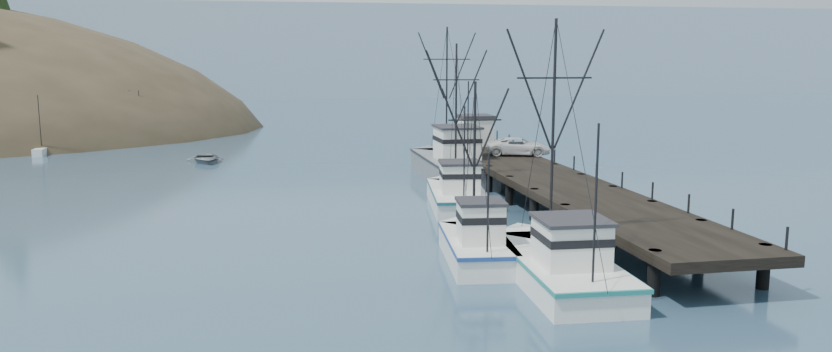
{
  "coord_description": "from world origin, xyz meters",
  "views": [
    {
      "loc": [
        -4.15,
        -31.99,
        10.06
      ],
      "look_at": [
        4.53,
        14.19,
        2.5
      ],
      "focal_mm": 32.0,
      "sensor_mm": 36.0,
      "label": 1
    }
  ],
  "objects_px": {
    "trawler_near": "(557,263)",
    "pier_shed": "(475,130)",
    "motorboat": "(206,162)",
    "pier": "(546,179)",
    "trawler_mid": "(476,244)",
    "trawler_far": "(457,194)",
    "work_vessel": "(450,164)",
    "pickup_truck": "(519,146)"
  },
  "relations": [
    {
      "from": "trawler_far",
      "to": "pier_shed",
      "type": "relative_size",
      "value": 3.54
    },
    {
      "from": "trawler_near",
      "to": "pier_shed",
      "type": "xyz_separation_m",
      "value": [
        5.66,
        35.25,
        2.6
      ]
    },
    {
      "from": "pier",
      "to": "trawler_mid",
      "type": "xyz_separation_m",
      "value": [
        -8.56,
        -13.18,
        -0.87
      ]
    },
    {
      "from": "trawler_mid",
      "to": "pickup_truck",
      "type": "xyz_separation_m",
      "value": [
        10.06,
        23.51,
        1.92
      ]
    },
    {
      "from": "trawler_near",
      "to": "trawler_mid",
      "type": "height_order",
      "value": "trawler_near"
    },
    {
      "from": "work_vessel",
      "to": "pier_shed",
      "type": "bearing_deg",
      "value": 58.75
    },
    {
      "from": "pier",
      "to": "trawler_far",
      "type": "distance_m",
      "value": 6.32
    },
    {
      "from": "trawler_far",
      "to": "pier_shed",
      "type": "bearing_deg",
      "value": 71.21
    },
    {
      "from": "pier",
      "to": "trawler_near",
      "type": "bearing_deg",
      "value": -108.76
    },
    {
      "from": "pier",
      "to": "trawler_mid",
      "type": "distance_m",
      "value": 15.74
    },
    {
      "from": "trawler_mid",
      "to": "pickup_truck",
      "type": "distance_m",
      "value": 25.64
    },
    {
      "from": "motorboat",
      "to": "trawler_near",
      "type": "bearing_deg",
      "value": -74.75
    },
    {
      "from": "pier",
      "to": "pier_shed",
      "type": "distance_m",
      "value": 18.08
    },
    {
      "from": "motorboat",
      "to": "pier",
      "type": "bearing_deg",
      "value": -54.43
    },
    {
      "from": "pier",
      "to": "trawler_near",
      "type": "distance_m",
      "value": 18.23
    },
    {
      "from": "trawler_near",
      "to": "motorboat",
      "type": "xyz_separation_m",
      "value": [
        -19.14,
        42.74,
        -0.82
      ]
    },
    {
      "from": "trawler_mid",
      "to": "pier_shed",
      "type": "bearing_deg",
      "value": 74.99
    },
    {
      "from": "trawler_mid",
      "to": "trawler_far",
      "type": "distance_m",
      "value": 13.57
    },
    {
      "from": "pier",
      "to": "trawler_mid",
      "type": "relative_size",
      "value": 4.77
    },
    {
      "from": "pier",
      "to": "work_vessel",
      "type": "relative_size",
      "value": 2.87
    },
    {
      "from": "trawler_near",
      "to": "pickup_truck",
      "type": "relative_size",
      "value": 2.29
    },
    {
      "from": "work_vessel",
      "to": "pier_shed",
      "type": "height_order",
      "value": "work_vessel"
    },
    {
      "from": "trawler_near",
      "to": "trawler_mid",
      "type": "xyz_separation_m",
      "value": [
        -2.7,
        4.06,
        -0.0
      ]
    },
    {
      "from": "pickup_truck",
      "to": "motorboat",
      "type": "bearing_deg",
      "value": 76.61
    },
    {
      "from": "pier",
      "to": "pier_shed",
      "type": "bearing_deg",
      "value": 90.62
    },
    {
      "from": "pickup_truck",
      "to": "pier_shed",
      "type": "bearing_deg",
      "value": 28.84
    },
    {
      "from": "trawler_mid",
      "to": "pickup_truck",
      "type": "height_order",
      "value": "trawler_mid"
    },
    {
      "from": "trawler_near",
      "to": "work_vessel",
      "type": "relative_size",
      "value": 0.79
    },
    {
      "from": "trawler_mid",
      "to": "work_vessel",
      "type": "bearing_deg",
      "value": 79.6
    },
    {
      "from": "trawler_mid",
      "to": "motorboat",
      "type": "distance_m",
      "value": 42.03
    },
    {
      "from": "pier",
      "to": "trawler_far",
      "type": "height_order",
      "value": "trawler_far"
    },
    {
      "from": "pier",
      "to": "pier_shed",
      "type": "height_order",
      "value": "pier_shed"
    },
    {
      "from": "trawler_far",
      "to": "motorboat",
      "type": "relative_size",
      "value": 2.23
    },
    {
      "from": "pier",
      "to": "pickup_truck",
      "type": "height_order",
      "value": "pickup_truck"
    },
    {
      "from": "pier_shed",
      "to": "pickup_truck",
      "type": "relative_size",
      "value": 0.61
    },
    {
      "from": "trawler_near",
      "to": "trawler_far",
      "type": "bearing_deg",
      "value": 91.29
    },
    {
      "from": "pier",
      "to": "pickup_truck",
      "type": "xyz_separation_m",
      "value": [
        1.5,
        10.33,
        1.04
      ]
    },
    {
      "from": "trawler_mid",
      "to": "motorboat",
      "type": "bearing_deg",
      "value": 113.03
    },
    {
      "from": "work_vessel",
      "to": "pier_shed",
      "type": "relative_size",
      "value": 4.79
    },
    {
      "from": "trawler_mid",
      "to": "trawler_far",
      "type": "relative_size",
      "value": 0.82
    },
    {
      "from": "trawler_near",
      "to": "pier_shed",
      "type": "distance_m",
      "value": 35.79
    },
    {
      "from": "trawler_far",
      "to": "pier_shed",
      "type": "xyz_separation_m",
      "value": [
        6.06,
        17.81,
        2.6
      ]
    }
  ]
}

